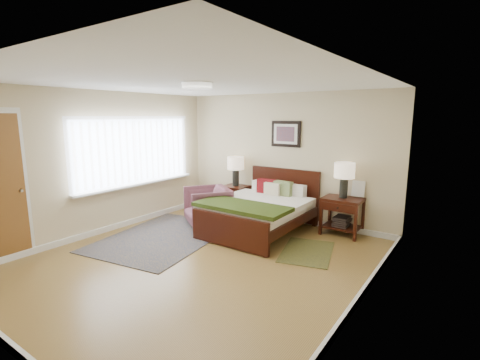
{
  "coord_description": "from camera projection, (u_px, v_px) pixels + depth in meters",
  "views": [
    {
      "loc": [
        3.19,
        -3.57,
        2.06
      ],
      "look_at": [
        0.05,
        0.92,
        1.05
      ],
      "focal_mm": 26.0,
      "sensor_mm": 36.0,
      "label": 1
    }
  ],
  "objects": [
    {
      "name": "floor",
      "position": [
        201.0,
        260.0,
        5.05
      ],
      "size": [
        5.0,
        5.0,
        0.0
      ],
      "primitive_type": "plane",
      "color": "olive",
      "rests_on": "ground"
    },
    {
      "name": "back_wall",
      "position": [
        284.0,
        158.0,
        6.84
      ],
      "size": [
        4.5,
        0.04,
        2.5
      ],
      "primitive_type": "cube",
      "color": "#C6B790",
      "rests_on": "ground"
    },
    {
      "name": "left_wall",
      "position": [
        103.0,
        163.0,
        6.1
      ],
      "size": [
        0.04,
        5.0,
        2.5
      ],
      "primitive_type": "cube",
      "color": "#C6B790",
      "rests_on": "ground"
    },
    {
      "name": "right_wall",
      "position": [
        364.0,
        196.0,
        3.56
      ],
      "size": [
        0.04,
        5.0,
        2.5
      ],
      "primitive_type": "cube",
      "color": "#C6B790",
      "rests_on": "ground"
    },
    {
      "name": "ceiling",
      "position": [
        197.0,
        82.0,
        4.6
      ],
      "size": [
        4.5,
        5.0,
        0.02
      ],
      "primitive_type": "cube",
      "color": "white",
      "rests_on": "back_wall"
    },
    {
      "name": "window",
      "position": [
        137.0,
        153.0,
        6.61
      ],
      "size": [
        0.11,
        2.72,
        1.32
      ],
      "color": "silver",
      "rests_on": "left_wall"
    },
    {
      "name": "ceil_fixture",
      "position": [
        197.0,
        85.0,
        4.61
      ],
      "size": [
        0.44,
        0.44,
        0.08
      ],
      "color": "white",
      "rests_on": "ceiling"
    },
    {
      "name": "bed",
      "position": [
        260.0,
        206.0,
        6.2
      ],
      "size": [
        1.59,
        1.91,
        1.03
      ],
      "color": "black",
      "rests_on": "ground"
    },
    {
      "name": "wall_art",
      "position": [
        286.0,
        134.0,
        6.7
      ],
      "size": [
        0.62,
        0.05,
        0.5
      ],
      "color": "black",
      "rests_on": "back_wall"
    },
    {
      "name": "nightstand_left",
      "position": [
        235.0,
        192.0,
        7.34
      ],
      "size": [
        0.51,
        0.46,
        0.61
      ],
      "color": "black",
      "rests_on": "ground"
    },
    {
      "name": "nightstand_right",
      "position": [
        342.0,
        213.0,
        6.07
      ],
      "size": [
        0.67,
        0.5,
        0.66
      ],
      "color": "black",
      "rests_on": "ground"
    },
    {
      "name": "lamp_left",
      "position": [
        236.0,
        166.0,
        7.26
      ],
      "size": [
        0.35,
        0.35,
        0.61
      ],
      "color": "black",
      "rests_on": "nightstand_left"
    },
    {
      "name": "lamp_right",
      "position": [
        344.0,
        173.0,
        5.95
      ],
      "size": [
        0.35,
        0.35,
        0.61
      ],
      "color": "black",
      "rests_on": "nightstand_right"
    },
    {
      "name": "armchair",
      "position": [
        208.0,
        206.0,
        6.64
      ],
      "size": [
        1.1,
        1.11,
        0.73
      ],
      "primitive_type": "imported",
      "rotation": [
        0.0,
        0.0,
        -0.61
      ],
      "color": "brown",
      "rests_on": "ground"
    },
    {
      "name": "rug_persian",
      "position": [
        164.0,
        237.0,
        6.01
      ],
      "size": [
        2.07,
        2.65,
        0.01
      ],
      "primitive_type": "cube",
      "rotation": [
        0.0,
        0.0,
        0.16
      ],
      "color": "#0C183D",
      "rests_on": "ground"
    },
    {
      "name": "rug_navy",
      "position": [
        307.0,
        252.0,
        5.34
      ],
      "size": [
        0.99,
        1.25,
        0.01
      ],
      "primitive_type": "cube",
      "rotation": [
        0.0,
        0.0,
        0.27
      ],
      "color": "black",
      "rests_on": "ground"
    }
  ]
}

